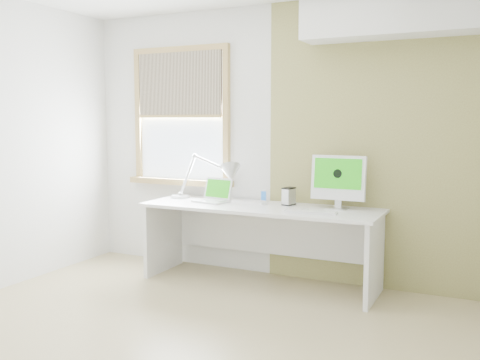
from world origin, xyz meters
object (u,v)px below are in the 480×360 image
Objects in this scene: external_drive at (289,196)px; imac at (338,179)px; laptop at (214,196)px; desk at (262,226)px; desk_lamp at (221,176)px.

imac reaches higher than external_drive.
laptop is 2.21× the size of external_drive.
laptop is 0.75× the size of imac.
desk is at bearing -0.26° from laptop.
imac is (1.17, -0.01, 0.03)m from desk_lamp.
imac is (0.68, 0.10, 0.46)m from desk.
external_drive is (0.73, 0.11, 0.03)m from laptop.
laptop is 0.73m from external_drive.
desk_lamp is 0.72m from external_drive.
external_drive is at bearing 8.25° from laptop.
laptop is (-0.02, -0.10, -0.18)m from desk_lamp.
laptop is (-0.51, 0.00, 0.25)m from desk.
imac reaches higher than desk.
desk is at bearing -12.38° from desk_lamp.
desk_lamp is at bearing 167.62° from desk.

